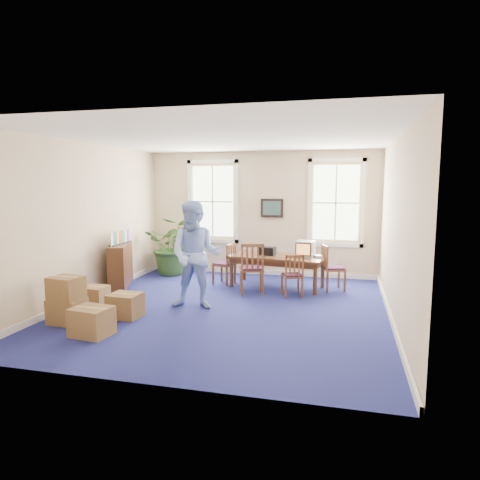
% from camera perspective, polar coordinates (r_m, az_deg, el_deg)
% --- Properties ---
extents(floor, '(6.50, 6.50, 0.00)m').
position_cam_1_polar(floor, '(8.31, -1.69, -9.08)').
color(floor, navy).
rests_on(floor, ground).
extents(ceiling, '(6.50, 6.50, 0.00)m').
position_cam_1_polar(ceiling, '(8.01, -1.78, 13.43)').
color(ceiling, white).
rests_on(ceiling, ground).
extents(wall_back, '(6.50, 0.00, 6.50)m').
position_cam_1_polar(wall_back, '(11.16, 2.80, 3.54)').
color(wall_back, beige).
rests_on(wall_back, ground).
extents(wall_front, '(6.50, 0.00, 6.50)m').
position_cam_1_polar(wall_front, '(4.98, -11.91, -1.63)').
color(wall_front, beige).
rests_on(wall_front, ground).
extents(wall_left, '(0.00, 6.50, 6.50)m').
position_cam_1_polar(wall_left, '(9.27, -19.89, 2.28)').
color(wall_left, beige).
rests_on(wall_left, ground).
extents(wall_right, '(0.00, 6.50, 6.50)m').
position_cam_1_polar(wall_right, '(7.75, 20.14, 1.32)').
color(wall_right, beige).
rests_on(wall_right, ground).
extents(baseboard_back, '(6.00, 0.04, 0.12)m').
position_cam_1_polar(baseboard_back, '(11.34, 2.72, -4.26)').
color(baseboard_back, white).
rests_on(baseboard_back, ground).
extents(baseboard_left, '(0.04, 6.50, 0.12)m').
position_cam_1_polar(baseboard_left, '(9.51, -19.32, -7.00)').
color(baseboard_left, white).
rests_on(baseboard_left, ground).
extents(baseboard_right, '(0.04, 6.50, 0.12)m').
position_cam_1_polar(baseboard_right, '(8.05, 19.42, -9.63)').
color(baseboard_right, white).
rests_on(baseboard_right, ground).
extents(window_left, '(1.40, 0.12, 2.20)m').
position_cam_1_polar(window_left, '(11.44, -3.64, 5.14)').
color(window_left, white).
rests_on(window_left, ground).
extents(window_right, '(1.40, 0.12, 2.20)m').
position_cam_1_polar(window_right, '(10.91, 12.66, 4.85)').
color(window_right, white).
rests_on(window_right, ground).
extents(wall_picture, '(0.58, 0.06, 0.48)m').
position_cam_1_polar(wall_picture, '(11.04, 4.28, 4.26)').
color(wall_picture, black).
rests_on(wall_picture, ground).
extents(conference_table, '(2.27, 1.29, 0.73)m').
position_cam_1_polar(conference_table, '(9.92, 4.96, -4.18)').
color(conference_table, '#4B2B19').
rests_on(conference_table, ground).
extents(crt_tv, '(0.46, 0.49, 0.36)m').
position_cam_1_polar(crt_tv, '(9.80, 8.72, -1.15)').
color(crt_tv, '#B7B7BC').
rests_on(crt_tv, conference_table).
extents(game_console, '(0.21, 0.23, 0.05)m').
position_cam_1_polar(game_console, '(9.75, 10.39, -2.14)').
color(game_console, white).
rests_on(game_console, conference_table).
extents(equipment_bag, '(0.40, 0.30, 0.19)m').
position_cam_1_polar(equipment_bag, '(9.93, 3.64, -1.46)').
color(equipment_bag, black).
rests_on(equipment_bag, conference_table).
extents(chair_near_left, '(0.63, 0.63, 1.13)m').
position_cam_1_polar(chair_near_left, '(9.26, 1.56, -3.77)').
color(chair_near_left, brown).
rests_on(chair_near_left, ground).
extents(chair_near_right, '(0.53, 0.53, 0.92)m').
position_cam_1_polar(chair_near_right, '(9.13, 6.98, -4.64)').
color(chair_near_right, brown).
rests_on(chair_near_right, ground).
extents(chair_end_left, '(0.54, 0.54, 0.98)m').
position_cam_1_polar(chair_end_left, '(10.17, -2.14, -3.16)').
color(chair_end_left, brown).
rests_on(chair_end_left, ground).
extents(chair_end_right, '(0.59, 0.59, 1.02)m').
position_cam_1_polar(chair_end_right, '(9.78, 12.36, -3.64)').
color(chair_end_right, brown).
rests_on(chair_end_right, ground).
extents(man, '(1.07, 0.87, 2.06)m').
position_cam_1_polar(man, '(8.15, -5.94, -2.01)').
color(man, '#99BAFF').
rests_on(man, ground).
extents(credenza, '(0.74, 1.28, 0.97)m').
position_cam_1_polar(credenza, '(10.04, -15.62, -3.62)').
color(credenza, '#4B2B19').
rests_on(credenza, ground).
extents(brochure_rack, '(0.34, 0.73, 0.32)m').
position_cam_1_polar(brochure_rack, '(9.93, -15.66, 0.02)').
color(brochure_rack, '#99999E').
rests_on(brochure_rack, credenza).
extents(potted_plant, '(1.55, 1.41, 1.52)m').
position_cam_1_polar(potted_plant, '(11.33, -8.88, -0.77)').
color(potted_plant, '#284A1C').
rests_on(potted_plant, ground).
extents(cardboard_boxes, '(1.62, 1.62, 0.86)m').
position_cam_1_polar(cardboard_boxes, '(7.89, -20.39, -7.26)').
color(cardboard_boxes, olive).
rests_on(cardboard_boxes, ground).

